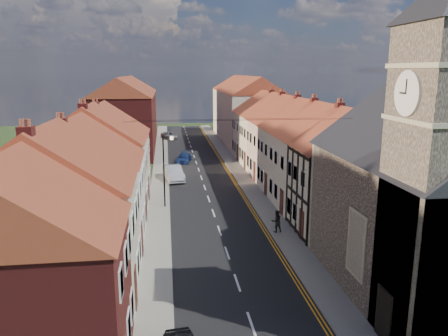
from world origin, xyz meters
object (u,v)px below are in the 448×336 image
Objects in this scene: church at (438,186)px; lamppost at (165,167)px; pedestrian_right at (276,221)px; car_mid at (173,173)px; car_far at (184,158)px; car_distant at (169,136)px.

church is 21.38m from lamppost.
pedestrian_right is (-5.43, 9.64, -4.96)m from church.
car_mid is 9.31m from car_far.
car_far is at bearing 71.10° from car_mid.
lamppost reaches higher than pedestrian_right.
lamppost is 3.76× the size of pedestrian_right.
pedestrian_right reaches higher than car_far.
car_distant is (-12.56, 54.69, -5.29)m from church.
lamppost is at bearing 128.30° from church.
car_mid is at bearing 85.13° from lamppost.
car_far is 0.93× the size of car_distant.
lamppost is 9.79m from car_mid.
car_far is at bearing -90.39° from pedestrian_right.
car_mid is 2.99× the size of pedestrian_right.
car_mid is (0.80, 9.37, -2.75)m from lamppost.
church is 37.24m from car_far.
pedestrian_right is at bearing 119.39° from church.
church is 56.36m from car_distant.
pedestrian_right reaches higher than car_distant.
pedestrian_right is (5.43, -25.59, 0.35)m from car_far.
car_mid is (-12.37, 26.04, -5.09)m from church.
car_mid is 1.14× the size of car_distant.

